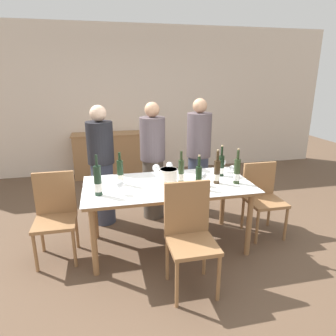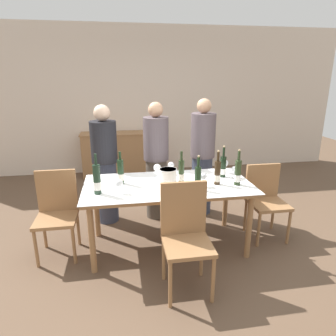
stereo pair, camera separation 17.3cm
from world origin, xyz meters
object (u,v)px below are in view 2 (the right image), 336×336
Objects in this scene: wine_glass_3 at (119,184)px; wine_bottle_1 at (217,173)px; wine_bottle_4 at (97,180)px; wine_glass_1 at (157,168)px; wine_bottle_2 at (181,172)px; ice_bucket at (168,178)px; wine_bottle_5 at (121,172)px; person_guest_right at (202,158)px; wine_bottle_3 at (238,173)px; person_guest_left at (156,162)px; wine_glass_2 at (234,170)px; sideboard_cabinet at (119,154)px; person_host at (105,166)px; dining_table at (168,190)px; wine_glass_4 at (203,177)px; wine_bottle_0 at (198,178)px; chair_near_front at (186,230)px; chair_right_end at (265,196)px; wine_glass_0 at (225,164)px; wine_glass_5 at (171,166)px; wine_bottle_6 at (223,167)px; chair_left_end at (57,208)px.

wine_bottle_1 is at bearing 4.74° from wine_glass_3.
wine_bottle_4 is 2.55× the size of wine_glass_1.
ice_bucket is at bearing -149.56° from wine_bottle_2.
person_guest_right is at bearing 32.95° from wine_bottle_5.
person_guest_left is (-0.76, 0.94, -0.11)m from wine_bottle_3.
wine_glass_2 is at bearing 13.14° from ice_bucket.
sideboard_cabinet is 2.01m from person_host.
dining_table is at bearing 168.84° from wine_bottle_3.
wine_bottle_4 reaches higher than wine_bottle_3.
wine_glass_4 is at bearing -5.33° from ice_bucket.
wine_glass_3 is (-1.31, -0.27, 0.01)m from wine_glass_2.
wine_bottle_0 is 0.12m from wine_glass_4.
person_guest_right is at bearing 69.35° from chair_near_front.
chair_right_end is at bearing 8.73° from wine_glass_3.
wine_bottle_5 reaches higher than dining_table.
wine_bottle_3 is 0.42m from wine_glass_0.
wine_bottle_0 is at bearing -71.35° from wine_glass_5.
wine_bottle_6 is 2.28× the size of wine_glass_0.
chair_right_end is (0.68, 0.18, -0.38)m from wine_bottle_1.
wine_bottle_3 is 0.25× the size of person_guest_left.
chair_near_front is 1.62m from person_guest_right.
dining_table is 5.04× the size of wine_bottle_2.
wine_bottle_5 is 0.23× the size of person_host.
wine_bottle_6 is at bearing 11.39° from dining_table.
sideboard_cabinet is 2.98m from wine_glass_2.
chair_near_front reaches higher than wine_glass_3.
person_guest_left reaches higher than wine_bottle_5.
wine_glass_1 reaches higher than sideboard_cabinet.
wine_glass_4 is at bearing -152.74° from wine_glass_2.
wine_glass_0 is at bearing 63.24° from wine_bottle_6.
person_guest_right is (0.09, 0.91, -0.08)m from wine_bottle_1.
wine_glass_2 is at bearing -76.37° from person_guest_right.
wine_glass_2 is (0.79, 0.09, 0.16)m from dining_table.
dining_table is at bearing 19.13° from wine_glass_3.
chair_right_end reaches higher than sideboard_cabinet.
wine_bottle_4 is 0.94m from person_host.
wine_bottle_1 is 0.60m from wine_glass_5.
wine_glass_2 is 0.89× the size of wine_glass_3.
person_host reaches higher than wine_bottle_0.
wine_bottle_5 is 0.39× the size of chair_left_end.
wine_bottle_2 is 0.53m from wine_bottle_6.
chair_right_end is (0.92, 0.30, -0.38)m from wine_bottle_0.
person_guest_right reaches higher than wine_bottle_4.
wine_bottle_6 is (-0.07, 0.28, -0.01)m from wine_bottle_3.
wine_glass_4 is (0.36, -0.13, 0.18)m from dining_table.
wine_bottle_2 reaches higher than wine_glass_4.
dining_table is 0.25m from wine_bottle_2.
wine_glass_0 is at bearing -18.70° from person_host.
dining_table is at bearing -87.88° from person_guest_left.
wine_glass_2 is 0.48m from wine_glass_4.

